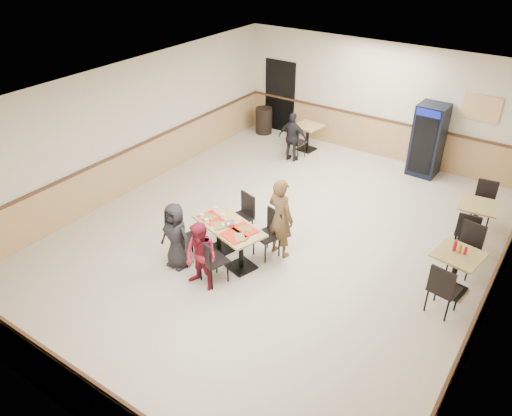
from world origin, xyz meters
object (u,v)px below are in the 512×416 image
Objects in this scene: side_table_far at (476,216)px; diner_woman_right at (201,257)px; diner_man_opposite at (280,218)px; pepsi_cooler at (428,140)px; lone_diner at (293,137)px; side_table_near at (456,266)px; back_table at (308,134)px; trash_bin at (264,121)px; main_table at (229,237)px; diner_woman_left at (176,236)px.

diner_woman_right is at bearing -129.27° from side_table_far.
diner_man_opposite is 0.89× the size of pepsi_cooler.
diner_man_opposite is at bearing -101.30° from pepsi_cooler.
lone_diner is 1.65× the size of side_table_far.
side_table_near is at bearing -154.85° from diner_man_opposite.
side_table_far is 0.44× the size of pepsi_cooler.
diner_woman_right reaches higher than back_table.
lone_diner is 2.06m from trash_bin.
main_table is 0.94m from diner_woman_right.
diner_woman_left is at bearing 57.25° from diner_man_opposite.
side_table_far is at bearing -18.85° from trash_bin.
side_table_far is at bearing 160.34° from lone_diner.
pepsi_cooler is (3.12, 1.21, 0.25)m from lone_diner.
side_table_far is (3.61, 3.37, 0.00)m from main_table.
pepsi_cooler is at bearing 69.97° from diner_woman_left.
back_table is (0.00, 0.82, -0.17)m from lone_diner.
diner_woman_left is at bearing 165.28° from diner_woman_right.
diner_woman_right is (0.78, -0.23, -0.01)m from diner_woman_left.
diner_man_opposite reaches higher than main_table.
main_table reaches higher than back_table.
pepsi_cooler is at bearing 0.51° from trash_bin.
trash_bin is (-2.96, 5.61, -0.12)m from main_table.
main_table is 2.08× the size of back_table.
lone_diner is at bearing 149.22° from side_table_near.
side_table_near is (3.65, 2.38, -0.13)m from diner_woman_right.
diner_man_opposite is (0.68, 0.70, 0.30)m from main_table.
diner_man_opposite is 5.09m from pepsi_cooler.
diner_man_opposite is 6.13m from trash_bin.
pepsi_cooler reaches higher than diner_woman_right.
side_table_far is (3.51, 4.30, -0.14)m from diner_woman_right.
main_table is 6.35m from trash_bin.
back_table is at bearing 158.86° from side_table_far.
diner_man_opposite is at bearing 110.40° from lone_diner.
main_table is 0.97× the size of diner_man_opposite.
diner_woman_left is 1.00× the size of lone_diner.
main_table is 4.94m from side_table_far.
trash_bin is (-2.28, 6.31, -0.27)m from diner_woman_left.
trash_bin is at bearing 134.09° from main_table.
diner_man_opposite reaches higher than back_table.
diner_man_opposite is 4.23m from lone_diner.
pepsi_cooler is (1.16, 4.96, 0.10)m from diner_man_opposite.
diner_woman_left is 1.96m from diner_man_opposite.
side_table_near reaches higher than side_table_far.
diner_man_opposite reaches higher than side_table_far.
lone_diner is at bearing 167.62° from side_table_far.
diner_woman_left is 1.65× the size of side_table_far.
side_table_near is 1.10× the size of trash_bin.
trash_bin is (-1.68, 0.35, -0.10)m from back_table.
main_table is 1.20× the size of diner_woman_left.
diner_man_opposite is at bearing -137.68° from side_table_far.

